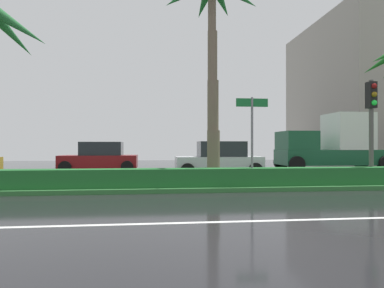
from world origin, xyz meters
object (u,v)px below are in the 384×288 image
Objects in this scene: box_truck_lead at (332,145)px; street_name_sign at (252,129)px; palm_tree_centre_left at (212,12)px; traffic_signal_median_right at (372,112)px; car_in_traffic_third at (219,159)px; car_in_traffic_second at (100,158)px.

street_name_sign is at bearing 47.90° from box_truck_lead.
palm_tree_centre_left is 5.23m from street_name_sign.
traffic_signal_median_right is at bearing 69.90° from box_truck_lead.
palm_tree_centre_left reaches higher than traffic_signal_median_right.
traffic_signal_median_right is 0.87× the size of car_in_traffic_third.
car_in_traffic_third is 0.67× the size of box_truck_lead.
traffic_signal_median_right reaches higher than street_name_sign.
street_name_sign is 0.70× the size of car_in_traffic_second.
car_in_traffic_third is (-0.03, 5.64, -1.25)m from street_name_sign.
car_in_traffic_second is (-5.36, 6.58, -5.97)m from palm_tree_centre_left.
traffic_signal_median_right is 4.61m from street_name_sign.
traffic_signal_median_right is 13.84m from car_in_traffic_second.
car_in_traffic_second is 0.67× the size of box_truck_lead.
street_name_sign reaches higher than car_in_traffic_second.
street_name_sign reaches higher than car_in_traffic_third.
car_in_traffic_second is at bearing 142.94° from traffic_signal_median_right.
palm_tree_centre_left is 7.06m from car_in_traffic_third.
palm_tree_centre_left is at bearing 117.02° from street_name_sign.
palm_tree_centre_left is at bearing 74.77° from car_in_traffic_third.
car_in_traffic_second and car_in_traffic_third have the same top height.
car_in_traffic_second is (-10.94, 8.26, -1.91)m from traffic_signal_median_right.
car_in_traffic_second is 13.86m from box_truck_lead.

